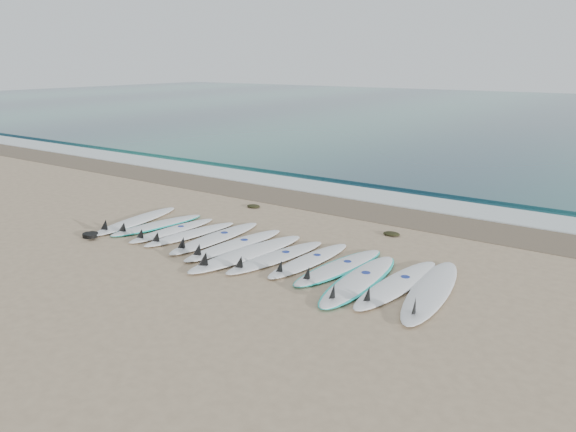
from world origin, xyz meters
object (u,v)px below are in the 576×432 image
Objects in this scene: surfboard_6 at (245,254)px; surfboard_12 at (430,291)px; leash_coil at (91,235)px; surfboard_0 at (134,221)px.

surfboard_12 is (3.54, 0.30, -0.00)m from surfboard_6.
surfboard_6 is 1.00× the size of surfboard_12.
surfboard_6 is 6.41× the size of leash_coil.
surfboard_0 is 1.23m from leash_coil.
surfboard_12 is at bearing -7.50° from surfboard_0.
surfboard_0 is at bearing 171.93° from surfboard_12.
leash_coil is at bearing -157.32° from surfboard_6.
surfboard_6 is (3.49, -0.29, 0.01)m from surfboard_0.
surfboard_12 is 7.05m from leash_coil.
surfboard_6 is 3.55m from surfboard_12.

